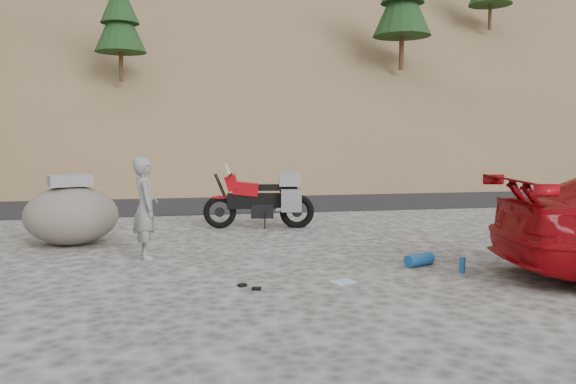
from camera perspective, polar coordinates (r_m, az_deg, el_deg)
The scene contains 11 objects.
ground at distance 9.52m, azimuth 0.15°, elevation -6.73°, with size 140.00×140.00×0.00m, color #43413E.
road at distance 18.33m, azimuth -5.21°, elevation -0.77°, with size 120.00×7.00×0.05m, color black.
hillside at distance 50.84m, azimuth -9.04°, elevation 15.81°, with size 120.00×73.00×46.72m.
motorcycle at distance 12.52m, azimuth -2.45°, elevation -0.82°, with size 2.48×0.91×1.48m.
man at distance 9.83m, azimuth -14.17°, elevation -6.50°, with size 0.62×0.41×1.70m, color gray.
boulder at distance 11.35m, azimuth -21.15°, elevation -2.16°, with size 1.88×1.65×1.30m.
gear_blue_mat at distance 9.17m, azimuth 13.20°, elevation -6.73°, with size 0.20×0.20×0.49m, color #164C89.
gear_bottle at distance 8.87m, azimuth 17.29°, elevation -7.10°, with size 0.09×0.09×0.24m, color #164C89.
gear_glove_a at distance 7.60m, azimuth -3.23°, elevation -9.77°, with size 0.12×0.09×0.04m, color black.
gear_glove_b at distance 7.79m, azimuth -4.68°, elevation -9.41°, with size 0.11×0.08×0.04m, color black.
gear_blue_cloth at distance 8.01m, azimuth 5.59°, elevation -9.08°, with size 0.32×0.23×0.01m, color #8BAFD7.
Camera 1 is at (-1.77, -9.13, 2.04)m, focal length 35.00 mm.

